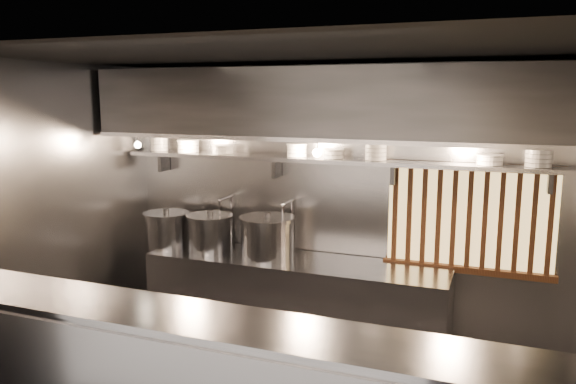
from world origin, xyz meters
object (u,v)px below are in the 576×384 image
Objects in this scene: stock_pot_right at (267,237)px; stock_pot_left at (167,229)px; heat_lamp at (136,139)px; stock_pot_mid at (210,232)px; pendant_bulb at (317,153)px.

stock_pot_left is at bearing -179.60° from stock_pot_right.
stock_pot_right is (1.31, 0.26, -0.96)m from heat_lamp.
stock_pot_left is 1.22× the size of stock_pot_mid.
stock_pot_mid reaches higher than stock_pot_left.
stock_pot_right reaches higher than stock_pot_left.
heat_lamp is 0.55× the size of stock_pot_left.
stock_pot_left is at bearing 59.78° from heat_lamp.
stock_pot_right is (0.67, -0.04, 0.02)m from stock_pot_mid.
heat_lamp is 0.67× the size of stock_pot_mid.
heat_lamp reaches higher than stock_pot_left.
stock_pot_right reaches higher than stock_pot_mid.
heat_lamp is 1.83m from pendant_bulb.
pendant_bulb is 1.44m from stock_pot_mid.
heat_lamp is 1.87× the size of pendant_bulb.
heat_lamp is 1.65m from stock_pot_right.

